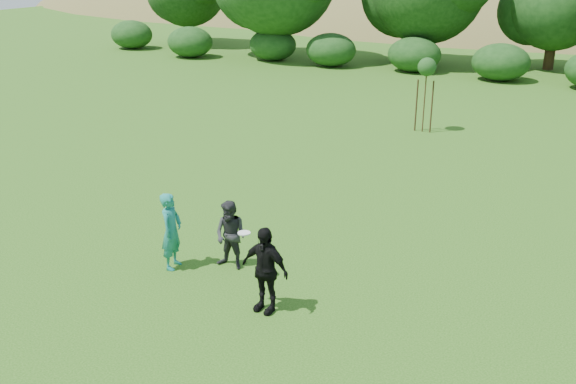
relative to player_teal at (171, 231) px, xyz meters
name	(u,v)px	position (x,y,z in m)	size (l,w,h in m)	color
ground	(223,286)	(1.44, -0.25, -0.87)	(120.00, 120.00, 0.00)	#19470C
player_teal	(171,231)	(0.00, 0.00, 0.00)	(0.64, 0.42, 1.74)	#1B7A71
player_grey	(231,235)	(1.16, 0.57, -0.09)	(0.76, 0.59, 1.55)	#29292B
player_black	(265,270)	(2.69, -0.67, 0.01)	(1.03, 0.43, 1.75)	black
frisbee	(244,233)	(1.69, 0.25, 0.20)	(0.27, 0.27, 0.03)	white
sapling	(427,69)	(1.72, 13.69, 1.55)	(0.70, 0.70, 2.85)	#3E2918
hillside	(538,120)	(0.88, 68.20, -12.84)	(150.00, 72.00, 52.00)	olive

